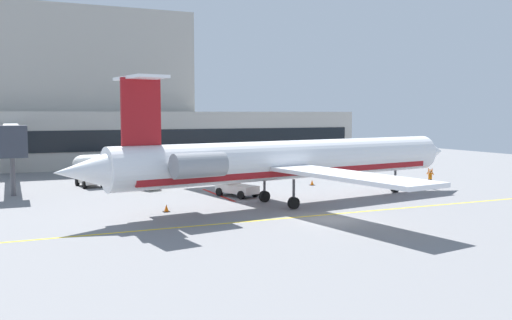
{
  "coord_description": "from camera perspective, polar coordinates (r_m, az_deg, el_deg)",
  "views": [
    {
      "loc": [
        -19.38,
        -31.33,
        7.08
      ],
      "look_at": [
        0.25,
        12.78,
        3.0
      ],
      "focal_mm": 38.9,
      "sensor_mm": 36.0,
      "label": 1
    }
  ],
  "objects": [
    {
      "name": "fuel_tank",
      "position": [
        64.35,
        -15.49,
        -0.41
      ],
      "size": [
        6.59,
        2.45,
        2.5
      ],
      "color": "white",
      "rests_on": "ground"
    },
    {
      "name": "marshaller",
      "position": [
        54.49,
        17.47,
        -1.81
      ],
      "size": [
        0.34,
        0.83,
        1.95
      ],
      "color": "#191E33",
      "rests_on": "ground"
    },
    {
      "name": "belt_loader",
      "position": [
        52.93,
        -11.31,
        -2.01
      ],
      "size": [
        2.8,
        3.52,
        1.88
      ],
      "color": "#E5B20C",
      "rests_on": "ground"
    },
    {
      "name": "ground",
      "position": [
        37.52,
        7.65,
        -6.17
      ],
      "size": [
        120.0,
        120.0,
        0.11
      ],
      "color": "slate"
    },
    {
      "name": "terminal_building",
      "position": [
        79.31,
        -16.32,
        5.43
      ],
      "size": [
        66.73,
        13.28,
        21.25
      ],
      "color": "#B7B2A8",
      "rests_on": "ground"
    },
    {
      "name": "pushback_tractor",
      "position": [
        47.46,
        -2.25,
        -2.64
      ],
      "size": [
        3.04,
        4.14,
        1.98
      ],
      "color": "silver",
      "rests_on": "ground"
    },
    {
      "name": "regional_jet",
      "position": [
        42.95,
        3.33,
        -0.04
      ],
      "size": [
        35.73,
        29.04,
        9.47
      ],
      "color": "white",
      "rests_on": "ground"
    },
    {
      "name": "baggage_tug",
      "position": [
        55.64,
        -16.62,
        -1.67
      ],
      "size": [
        2.48,
        3.85,
        2.16
      ],
      "color": "silver",
      "rests_on": "ground"
    },
    {
      "name": "jet_bridge_west",
      "position": [
        59.4,
        -23.86,
        2.13
      ],
      "size": [
        2.4,
        22.43,
        6.07
      ],
      "color": "silver",
      "rests_on": "ground"
    },
    {
      "name": "safety_cone_alpha",
      "position": [
        40.5,
        -9.2,
        -4.94
      ],
      "size": [
        0.47,
        0.47,
        0.55
      ],
      "color": "orange",
      "rests_on": "ground"
    },
    {
      "name": "safety_cone_bravo",
      "position": [
        54.91,
        5.79,
        -2.34
      ],
      "size": [
        0.47,
        0.47,
        0.55
      ],
      "color": "orange",
      "rests_on": "ground"
    }
  ]
}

